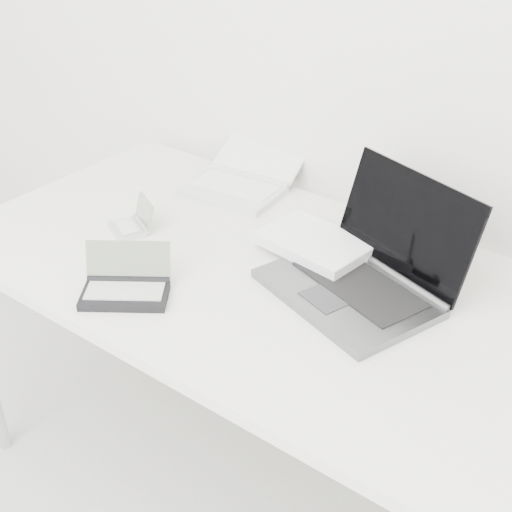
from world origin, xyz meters
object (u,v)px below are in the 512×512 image
Objects in this scene: laptop_large at (349,263)px; netbook_open_white at (241,180)px; desk at (277,292)px; palmtop_charcoal at (126,286)px.

laptop_large is 1.48× the size of netbook_open_white.
laptop_large reaches higher than desk.
netbook_open_white is at bearing 173.57° from laptop_large.
laptop_large reaches higher than palmtop_charcoal.
laptop_large is at bearing 33.15° from desk.
netbook_open_white is at bearing 67.40° from palmtop_charcoal.
laptop_large reaches higher than netbook_open_white.
palmtop_charcoal reaches higher than netbook_open_white.
laptop_large is 0.53m from netbook_open_white.
netbook_open_white is (-0.48, 0.22, -0.02)m from laptop_large.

